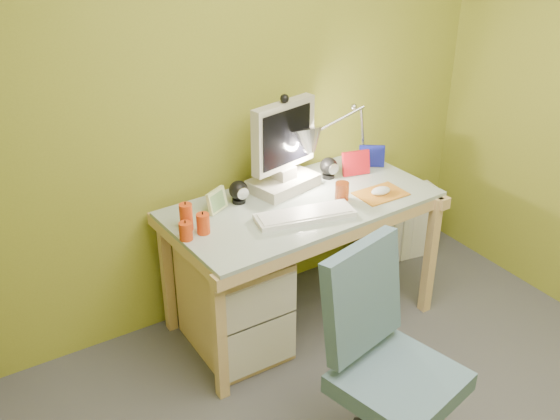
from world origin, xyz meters
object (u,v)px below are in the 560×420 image
desk (301,263)px  radiator (401,223)px  monitor (283,136)px  desk_lamp (356,121)px  task_chair (399,381)px

desk → radiator: bearing=11.2°
monitor → desk_lamp: (0.45, 0.00, -0.01)m
monitor → desk: bearing=-102.8°
monitor → radiator: bearing=-9.6°
desk → task_chair: (-0.22, -1.01, 0.09)m
monitor → desk_lamp: size_ratio=1.04×
desk_lamp → task_chair: (-0.67, -1.19, -0.55)m
desk_lamp → radiator: size_ratio=1.26×
desk_lamp → radiator: desk_lamp is taller
task_chair → radiator: (1.12, 1.24, -0.22)m
desk_lamp → radiator: (0.45, 0.05, -0.77)m
desk_lamp → task_chair: desk_lamp is taller
desk → task_chair: 1.03m
task_chair → radiator: 1.68m
monitor → desk_lamp: monitor is taller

